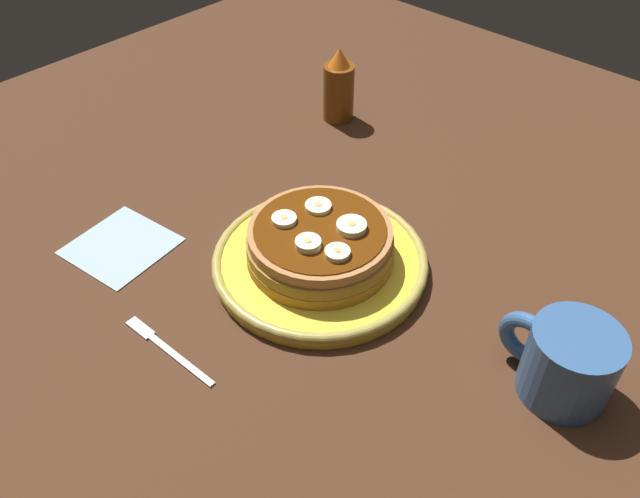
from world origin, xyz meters
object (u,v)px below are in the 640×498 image
banana_slice_1 (352,227)px  coffee_mug (567,361)px  banana_slice_2 (284,220)px  fork (164,346)px  banana_slice_3 (318,207)px  banana_slice_0 (308,244)px  napkin (121,246)px  syrup_bottle (339,88)px  pancake_stack (319,244)px  banana_slice_4 (337,253)px  plate (320,261)px

banana_slice_1 → coffee_mug: 25.76cm
banana_slice_1 → banana_slice_2: banana_slice_1 is taller
banana_slice_1 → fork: bearing=74.1°
banana_slice_1 → banana_slice_3: size_ratio=1.11×
banana_slice_0 → napkin: size_ratio=0.26×
banana_slice_1 → fork: size_ratio=0.26×
fork → syrup_bottle: 49.48cm
napkin → banana_slice_0: bearing=-153.3°
banana_slice_0 → syrup_bottle: (22.02, -29.50, -1.33)cm
coffee_mug → pancake_stack: bearing=7.3°
banana_slice_0 → banana_slice_4: size_ratio=1.03×
banana_slice_2 → plate: bearing=-153.7°
coffee_mug → syrup_bottle: (49.17, -22.99, 1.02)cm
plate → pancake_stack: 2.76cm
plate → banana_slice_4: size_ratio=9.04×
banana_slice_1 → syrup_bottle: syrup_bottle is taller
pancake_stack → banana_slice_1: bearing=-136.7°
syrup_bottle → pancake_stack: bearing=128.2°
banana_slice_2 → fork: size_ratio=0.22×
banana_slice_2 → napkin: banana_slice_2 is taller
plate → coffee_mug: coffee_mug is taller
syrup_bottle → napkin: bearing=91.1°
plate → napkin: plate is taller
banana_slice_2 → coffee_mug: bearing=-170.5°
syrup_bottle → banana_slice_1: bearing=134.2°
banana_slice_2 → pancake_stack: bearing=-156.0°
banana_slice_1 → fork: banana_slice_1 is taller
plate → syrup_bottle: syrup_bottle is taller
coffee_mug → syrup_bottle: size_ratio=1.03×
coffee_mug → fork: 39.54cm
coffee_mug → napkin: coffee_mug is taller
banana_slice_4 → plate: bearing=-24.0°
fork → pancake_stack: bearing=-100.6°
banana_slice_4 → coffee_mug: 24.65cm
fork → syrup_bottle: size_ratio=1.14×
plate → syrup_bottle: 33.98cm
banana_slice_4 → napkin: banana_slice_4 is taller
pancake_stack → syrup_bottle: bearing=-51.8°
banana_slice_3 → coffee_mug: bearing=-178.1°
banana_slice_0 → banana_slice_4: (-3.20, -1.11, -0.09)cm
banana_slice_3 → banana_slice_4: 8.17cm
napkin → pancake_stack: bearing=-146.1°
banana_slice_0 → banana_slice_2: (4.85, -1.18, -0.11)cm
fork → coffee_mug: bearing=-144.0°
plate → coffee_mug: bearing=-173.0°
banana_slice_0 → coffee_mug: coffee_mug is taller
banana_slice_4 → pancake_stack: bearing=-22.6°
syrup_bottle → banana_slice_2: bearing=121.2°
banana_slice_0 → fork: bearing=74.2°
banana_slice_2 → banana_slice_0: bearing=166.3°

